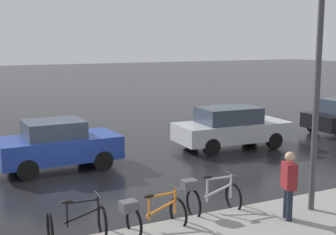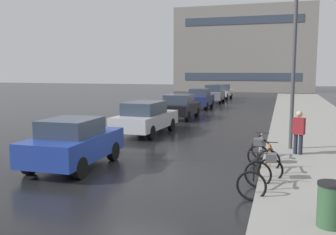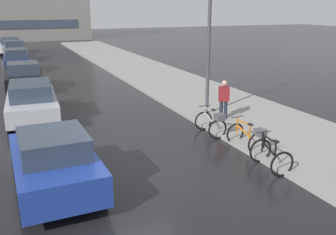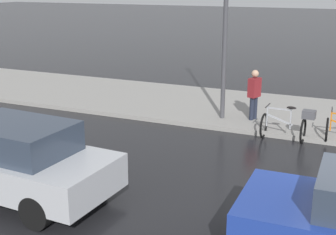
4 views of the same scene
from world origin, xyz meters
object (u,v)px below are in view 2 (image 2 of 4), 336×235
at_px(car_black, 179,107).
at_px(car_silver, 145,118).
at_px(bicycle_nearest, 255,178).
at_px(car_white, 221,91).
at_px(streetlamp, 294,49).
at_px(pedestrian, 299,132).
at_px(bicycle_second, 270,163).
at_px(trash_bin, 330,208).
at_px(car_grey, 214,94).
at_px(bicycle_third, 260,149).
at_px(car_blue, 73,143).
at_px(car_navy, 200,99).

bearing_deg(car_black, car_silver, -90.52).
xyz_separation_m(bicycle_nearest, car_white, (-5.93, 32.09, 0.40)).
height_order(car_white, streetlamp, streetlamp).
bearing_deg(pedestrian, bicycle_second, -106.34).
bearing_deg(trash_bin, car_grey, 104.32).
bearing_deg(bicycle_third, trash_bin, -72.58).
relative_size(car_silver, car_grey, 1.11).
bearing_deg(bicycle_nearest, streetlamp, 79.99).
height_order(car_silver, car_grey, car_grey).
height_order(car_black, trash_bin, car_black).
bearing_deg(car_blue, bicycle_nearest, -9.99).
bearing_deg(trash_bin, car_white, 102.38).
bearing_deg(streetlamp, trash_bin, -85.46).
relative_size(bicycle_nearest, car_silver, 0.26).
height_order(bicycle_third, car_black, car_black).
xyz_separation_m(car_black, trash_bin, (7.29, -15.81, -0.28)).
relative_size(car_blue, car_white, 0.86).
xyz_separation_m(bicycle_nearest, streetlamp, (0.95, 5.41, 3.49)).
bearing_deg(car_white, car_navy, -89.58).
xyz_separation_m(car_blue, streetlamp, (6.74, 4.39, 3.09)).
bearing_deg(streetlamp, car_navy, 114.05).
bearing_deg(streetlamp, pedestrian, -75.67).
distance_m(bicycle_third, trash_bin, 5.38).
relative_size(car_silver, car_navy, 1.18).
xyz_separation_m(car_silver, trash_bin, (7.35, -9.67, -0.30)).
bearing_deg(car_navy, car_silver, -89.85).
xyz_separation_m(pedestrian, trash_bin, (0.35, -6.44, -0.45)).
xyz_separation_m(car_blue, car_black, (0.03, 12.84, -0.02)).
distance_m(bicycle_second, car_black, 13.77).
bearing_deg(car_black, car_blue, -90.12).
relative_size(car_grey, streetlamp, 0.65).
height_order(bicycle_second, bicycle_third, bicycle_third).
relative_size(bicycle_third, car_blue, 0.37).
relative_size(car_blue, car_black, 1.00).
bearing_deg(bicycle_second, bicycle_nearest, -101.89).
relative_size(bicycle_nearest, streetlamp, 0.19).
distance_m(car_white, streetlamp, 27.73).
xyz_separation_m(car_black, car_white, (-0.17, 18.23, 0.02)).
distance_m(bicycle_third, pedestrian, 1.87).
bearing_deg(bicycle_nearest, car_blue, 170.01).
xyz_separation_m(bicycle_nearest, bicycle_third, (-0.07, 3.18, 0.10)).
relative_size(car_white, pedestrian, 2.62).
relative_size(bicycle_second, car_black, 0.38).
relative_size(bicycle_third, car_white, 0.32).
height_order(bicycle_second, car_silver, car_silver).
height_order(bicycle_third, car_navy, car_navy).
relative_size(pedestrian, streetlamp, 0.27).
xyz_separation_m(car_grey, trash_bin, (7.31, -28.62, -0.34)).
xyz_separation_m(car_blue, trash_bin, (7.32, -2.97, -0.30)).
bearing_deg(trash_bin, pedestrian, 93.10).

